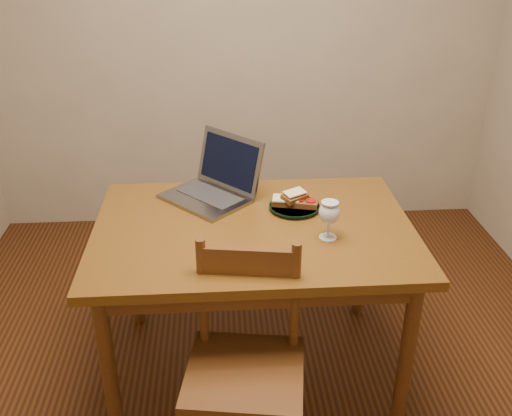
{
  "coord_description": "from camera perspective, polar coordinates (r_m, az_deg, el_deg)",
  "views": [
    {
      "loc": [
        -0.16,
        -1.92,
        1.86
      ],
      "look_at": [
        -0.02,
        0.15,
        0.8
      ],
      "focal_mm": 40.0,
      "sensor_mm": 36.0,
      "label": 1
    }
  ],
  "objects": [
    {
      "name": "floor",
      "position": [
        2.69,
        0.63,
        -17.11
      ],
      "size": [
        3.2,
        3.2,
        0.02
      ],
      "primitive_type": "cube",
      "color": "black",
      "rests_on": "ground"
    },
    {
      "name": "back_wall",
      "position": [
        3.58,
        -1.4,
        18.02
      ],
      "size": [
        3.2,
        0.02,
        2.6
      ],
      "primitive_type": "cube",
      "color": "gray",
      "rests_on": "floor"
    },
    {
      "name": "table",
      "position": [
        2.37,
        -0.24,
        -3.61
      ],
      "size": [
        1.3,
        0.9,
        0.74
      ],
      "color": "#42260B",
      "rests_on": "floor"
    },
    {
      "name": "chair",
      "position": [
        2.08,
        -1.08,
        -14.68
      ],
      "size": [
        0.47,
        0.45,
        0.44
      ],
      "rotation": [
        0.0,
        0.0,
        -0.15
      ],
      "color": "#45250E",
      "rests_on": "floor"
    },
    {
      "name": "plate",
      "position": [
        2.46,
        3.86,
        0.09
      ],
      "size": [
        0.22,
        0.22,
        0.02
      ],
      "primitive_type": "cylinder",
      "color": "black",
      "rests_on": "table"
    },
    {
      "name": "sandwich_cheese",
      "position": [
        2.45,
        3.0,
        0.75
      ],
      "size": [
        0.13,
        0.09,
        0.04
      ],
      "primitive_type": null,
      "rotation": [
        0.0,
        0.0,
        -0.21
      ],
      "color": "#381E0C",
      "rests_on": "plate"
    },
    {
      "name": "sandwich_tomato",
      "position": [
        2.44,
        4.89,
        0.56
      ],
      "size": [
        0.12,
        0.09,
        0.03
      ],
      "primitive_type": null,
      "rotation": [
        0.0,
        0.0,
        -0.24
      ],
      "color": "#381E0C",
      "rests_on": "plate"
    },
    {
      "name": "sandwich_top",
      "position": [
        2.44,
        3.88,
        1.22
      ],
      "size": [
        0.12,
        0.11,
        0.03
      ],
      "primitive_type": null,
      "rotation": [
        0.0,
        0.0,
        0.61
      ],
      "color": "#381E0C",
      "rests_on": "plate"
    },
    {
      "name": "milk_glass",
      "position": [
        2.22,
        7.3,
        -1.21
      ],
      "size": [
        0.08,
        0.08,
        0.16
      ],
      "primitive_type": null,
      "color": "white",
      "rests_on": "table"
    },
    {
      "name": "laptop",
      "position": [
        2.56,
        -3.97,
        2.72
      ],
      "size": [
        0.49,
        0.49,
        0.26
      ],
      "rotation": [
        0.0,
        0.0,
        -0.8
      ],
      "color": "slate",
      "rests_on": "table"
    }
  ]
}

